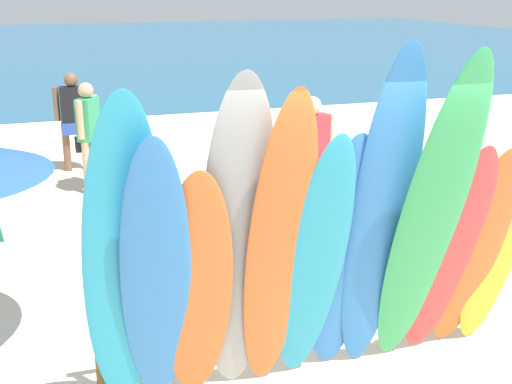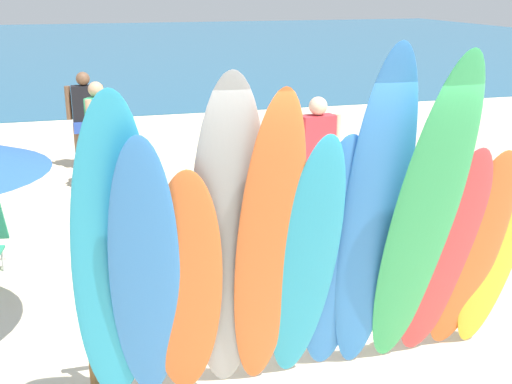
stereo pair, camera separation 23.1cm
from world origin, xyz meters
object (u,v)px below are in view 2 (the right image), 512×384
(surfboard_teal_0, at_px, (114,264))
(surfboard_rack, at_px, (299,292))
(surfboard_yellow_11, at_px, (498,243))
(beachgoer_near_rack, at_px, (86,114))
(surfboard_grey_3, at_px, (228,248))
(surfboard_orange_2, at_px, (186,291))
(surfboard_blue_7, at_px, (373,224))
(surfboard_blue_1, at_px, (145,281))
(beachgoer_photographing, at_px, (317,153))
(surfboard_orange_10, at_px, (471,256))
(surfboard_green_8, at_px, (422,227))
(surfboard_blue_6, at_px, (335,260))
(beachgoer_by_water, at_px, (99,128))
(surfboard_teal_5, at_px, (306,267))
(surfboard_red_9, at_px, (443,259))
(surfboard_orange_4, at_px, (268,254))

(surfboard_teal_0, bearing_deg, surfboard_rack, 12.42)
(surfboard_yellow_11, height_order, beachgoer_near_rack, surfboard_yellow_11)
(surfboard_grey_3, bearing_deg, surfboard_orange_2, -178.70)
(surfboard_teal_0, xyz_separation_m, surfboard_blue_7, (1.93, -0.06, 0.12))
(surfboard_blue_1, relative_size, beachgoer_photographing, 1.35)
(surfboard_orange_10, bearing_deg, surfboard_green_8, -162.61)
(surfboard_blue_6, bearing_deg, beachgoer_photographing, 74.51)
(surfboard_yellow_11, bearing_deg, surfboard_blue_1, 178.04)
(surfboard_green_8, relative_size, surfboard_yellow_11, 1.31)
(beachgoer_photographing, bearing_deg, beachgoer_by_water, -46.69)
(surfboard_orange_10, bearing_deg, surfboard_grey_3, -179.15)
(surfboard_teal_0, height_order, surfboard_blue_7, surfboard_blue_7)
(surfboard_blue_6, bearing_deg, surfboard_teal_5, -154.61)
(surfboard_teal_0, xyz_separation_m, surfboard_teal_5, (1.40, -0.05, -0.17))
(surfboard_blue_7, relative_size, surfboard_green_8, 0.99)
(surfboard_orange_2, height_order, surfboard_red_9, surfboard_red_9)
(surfboard_green_8, height_order, beachgoer_near_rack, surfboard_green_8)
(surfboard_rack, xyz_separation_m, surfboard_grey_3, (-0.74, -0.51, 0.70))
(surfboard_rack, height_order, surfboard_teal_5, surfboard_teal_5)
(beachgoer_by_water, bearing_deg, surfboard_blue_7, -135.76)
(surfboard_yellow_11, bearing_deg, beachgoer_photographing, 91.27)
(surfboard_red_9, distance_m, surfboard_yellow_11, 0.55)
(surfboard_teal_0, bearing_deg, surfboard_green_8, -9.18)
(surfboard_orange_4, bearing_deg, surfboard_teal_5, 10.33)
(surfboard_rack, distance_m, surfboard_green_8, 1.24)
(surfboard_rack, bearing_deg, surfboard_orange_4, -127.92)
(surfboard_orange_4, height_order, surfboard_blue_6, surfboard_orange_4)
(surfboard_green_8, xyz_separation_m, surfboard_red_9, (0.31, 0.15, -0.37))
(surfboard_teal_0, relative_size, surfboard_blue_7, 0.92)
(surfboard_orange_10, bearing_deg, surfboard_red_9, -172.34)
(surfboard_teal_5, distance_m, beachgoer_by_water, 6.12)
(beachgoer_photographing, bearing_deg, surfboard_orange_4, 59.99)
(surfboard_green_8, distance_m, surfboard_orange_10, 0.73)
(surfboard_blue_6, xyz_separation_m, beachgoer_by_water, (-1.53, 5.88, -0.09))
(surfboard_teal_0, xyz_separation_m, surfboard_grey_3, (0.81, -0.03, 0.04))
(surfboard_rack, height_order, beachgoer_near_rack, beachgoer_near_rack)
(surfboard_teal_0, bearing_deg, beachgoer_photographing, 46.06)
(surfboard_green_8, height_order, beachgoer_photographing, surfboard_green_8)
(surfboard_blue_6, bearing_deg, surfboard_blue_1, -172.30)
(surfboard_orange_2, bearing_deg, beachgoer_near_rack, 97.00)
(surfboard_grey_3, bearing_deg, surfboard_teal_5, 3.57)
(surfboard_blue_7, distance_m, surfboard_orange_10, 1.03)
(surfboard_teal_0, distance_m, beachgoer_near_rack, 7.26)
(surfboard_rack, bearing_deg, surfboard_orange_2, -154.85)
(surfboard_yellow_11, xyz_separation_m, beachgoer_photographing, (-0.30, 3.45, -0.06))
(surfboard_orange_2, distance_m, surfboard_green_8, 1.82)
(surfboard_green_8, bearing_deg, surfboard_red_9, 25.62)
(beachgoer_near_rack, bearing_deg, surfboard_teal_5, 102.14)
(surfboard_orange_4, bearing_deg, surfboard_orange_2, 171.01)
(surfboard_orange_10, relative_size, beachgoer_photographing, 1.17)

